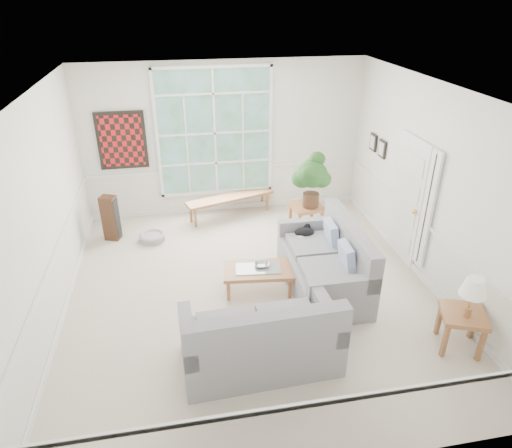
{
  "coord_description": "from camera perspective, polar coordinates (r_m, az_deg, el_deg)",
  "views": [
    {
      "loc": [
        -0.99,
        -5.67,
        4.16
      ],
      "look_at": [
        0.1,
        0.2,
        1.05
      ],
      "focal_mm": 32.0,
      "sensor_mm": 36.0,
      "label": 1
    }
  ],
  "objects": [
    {
      "name": "wall_left",
      "position": [
        6.5,
        -25.18,
        0.6
      ],
      "size": [
        0.02,
        6.0,
        3.0
      ],
      "primitive_type": "cube",
      "color": "white",
      "rests_on": "ground"
    },
    {
      "name": "entry_door",
      "position": [
        7.91,
        18.4,
        2.91
      ],
      "size": [
        0.08,
        0.9,
        2.1
      ],
      "primitive_type": "cube",
      "color": "white",
      "rests_on": "floor"
    },
    {
      "name": "wall_frame_near",
      "position": [
        8.69,
        15.44,
        9.06
      ],
      "size": [
        0.04,
        0.26,
        0.32
      ],
      "primitive_type": "cube",
      "color": "black",
      "rests_on": "wall_right"
    },
    {
      "name": "coffee_table",
      "position": [
        7.0,
        0.27,
        -6.96
      ],
      "size": [
        1.11,
        0.69,
        0.39
      ],
      "primitive_type": "cube",
      "rotation": [
        0.0,
        0.0,
        -0.11
      ],
      "color": "#935C36",
      "rests_on": "floor"
    },
    {
      "name": "ceiling",
      "position": [
        5.87,
        -0.63,
        16.14
      ],
      "size": [
        5.5,
        6.0,
        0.02
      ],
      "primitive_type": "cube",
      "color": "white",
      "rests_on": "ground"
    },
    {
      "name": "window_bench",
      "position": [
        9.26,
        -3.24,
        2.24
      ],
      "size": [
        1.83,
        0.88,
        0.42
      ],
      "primitive_type": "cube",
      "rotation": [
        0.0,
        0.0,
        0.31
      ],
      "color": "#935C36",
      "rests_on": "floor"
    },
    {
      "name": "door_sidelight",
      "position": [
        7.38,
        20.71,
        1.58
      ],
      "size": [
        0.08,
        0.26,
        1.9
      ],
      "primitive_type": "cube",
      "color": "white",
      "rests_on": "wall_right"
    },
    {
      "name": "end_table",
      "position": [
        8.65,
        6.24,
        0.71
      ],
      "size": [
        0.63,
        0.63,
        0.56
      ],
      "primitive_type": "cube",
      "rotation": [
        0.0,
        0.0,
        0.13
      ],
      "color": "#935C36",
      "rests_on": "floor"
    },
    {
      "name": "pet_bed",
      "position": [
        8.61,
        -12.82,
        -1.59
      ],
      "size": [
        0.54,
        0.54,
        0.14
      ],
      "primitive_type": "cylinder",
      "rotation": [
        0.0,
        0.0,
        -0.16
      ],
      "color": "gray",
      "rests_on": "floor"
    },
    {
      "name": "houseplant",
      "position": [
        8.28,
        7.0,
        5.43
      ],
      "size": [
        0.63,
        0.63,
        1.03
      ],
      "primitive_type": null,
      "rotation": [
        0.0,
        0.0,
        0.06
      ],
      "color": "#234E1F",
      "rests_on": "end_table"
    },
    {
      "name": "wall_front",
      "position": [
        3.89,
        7.44,
        -15.85
      ],
      "size": [
        5.5,
        0.02,
        3.0
      ],
      "primitive_type": "cube",
      "color": "white",
      "rests_on": "ground"
    },
    {
      "name": "wall_art",
      "position": [
        9.04,
        -16.42,
        9.97
      ],
      "size": [
        0.9,
        0.06,
        1.1
      ],
      "primitive_type": "cube",
      "color": "maroon",
      "rests_on": "wall_back"
    },
    {
      "name": "loveseat_right",
      "position": [
        6.98,
        8.44,
        -4.17
      ],
      "size": [
        1.02,
        1.95,
        1.05
      ],
      "primitive_type": "cube",
      "rotation": [
        0.0,
        0.0,
        -0.01
      ],
      "color": "gray",
      "rests_on": "floor"
    },
    {
      "name": "floor_speaker",
      "position": [
        8.7,
        -17.73,
        0.72
      ],
      "size": [
        0.32,
        0.29,
        0.85
      ],
      "primitive_type": "cube",
      "rotation": [
        0.0,
        0.0,
        -0.37
      ],
      "color": "#3E2516",
      "rests_on": "floor"
    },
    {
      "name": "side_table",
      "position": [
        6.51,
        24.12,
        -11.98
      ],
      "size": [
        0.69,
        0.69,
        0.54
      ],
      "primitive_type": "cube",
      "rotation": [
        0.0,
        0.0,
        -0.36
      ],
      "color": "#935C36",
      "rests_on": "floor"
    },
    {
      "name": "wall_right",
      "position": [
        7.29,
        21.31,
        4.18
      ],
      "size": [
        0.02,
        6.0,
        3.0
      ],
      "primitive_type": "cube",
      "color": "white",
      "rests_on": "ground"
    },
    {
      "name": "window_back",
      "position": [
        9.02,
        -5.18,
        11.26
      ],
      "size": [
        2.3,
        0.08,
        2.4
      ],
      "primitive_type": "cube",
      "color": "white",
      "rests_on": "wall_back"
    },
    {
      "name": "cat",
      "position": [
        7.47,
        6.09,
        -0.97
      ],
      "size": [
        0.39,
        0.33,
        0.16
      ],
      "primitive_type": "ellipsoid",
      "rotation": [
        0.0,
        0.0,
        -0.36
      ],
      "color": "black",
      "rests_on": "loveseat_right"
    },
    {
      "name": "wall_back",
      "position": [
        9.12,
        -3.89,
        10.51
      ],
      "size": [
        5.5,
        0.02,
        3.0
      ],
      "primitive_type": "cube",
      "color": "white",
      "rests_on": "ground"
    },
    {
      "name": "wall_frame_far",
      "position": [
        9.03,
        14.39,
        9.88
      ],
      "size": [
        0.04,
        0.26,
        0.32
      ],
      "primitive_type": "cube",
      "color": "black",
      "rests_on": "wall_right"
    },
    {
      "name": "loveseat_front",
      "position": [
        5.61,
        0.5,
        -13.01
      ],
      "size": [
        1.92,
        1.04,
        1.02
      ],
      "primitive_type": "cube",
      "rotation": [
        0.0,
        0.0,
        0.04
      ],
      "color": "gray",
      "rests_on": "floor"
    },
    {
      "name": "floor",
      "position": [
        7.1,
        -0.5,
        -8.38
      ],
      "size": [
        5.5,
        6.0,
        0.01
      ],
      "primitive_type": "cube",
      "color": "beige",
      "rests_on": "ground"
    },
    {
      "name": "pewter_bowl",
      "position": [
        6.93,
        0.72,
        -5.06
      ],
      "size": [
        0.29,
        0.29,
        0.07
      ],
      "primitive_type": "imported",
      "rotation": [
        0.0,
        0.0,
        -0.06
      ],
      "color": "#9B9AA0",
      "rests_on": "coffee_table"
    },
    {
      "name": "table_lamp",
      "position": [
        6.16,
        25.32,
        -8.34
      ],
      "size": [
        0.42,
        0.42,
        0.55
      ],
      "primitive_type": null,
      "rotation": [
        0.0,
        0.0,
        -0.4
      ],
      "color": "white",
      "rests_on": "side_table"
    }
  ]
}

